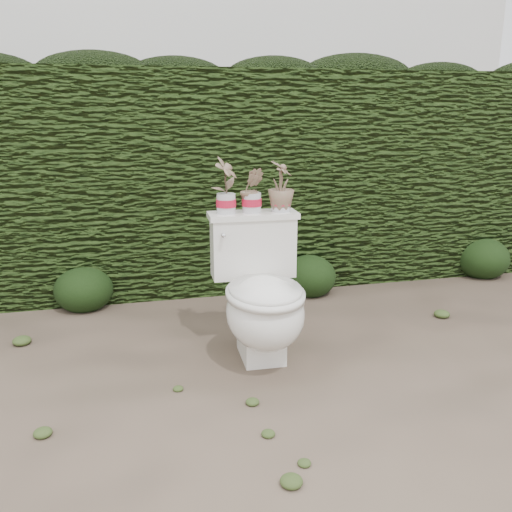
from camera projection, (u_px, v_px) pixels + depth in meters
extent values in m
plane|color=#725F4E|center=(228.00, 365.00, 2.92)|extent=(60.00, 60.00, 0.00)
cube|color=#2E4717|center=(189.00, 179.00, 4.20)|extent=(8.00, 1.00, 1.60)
cube|color=silver|center=(192.00, 61.00, 8.14)|extent=(8.00, 3.50, 4.00)
cube|color=white|center=(261.00, 340.00, 2.99)|extent=(0.23, 0.31, 0.20)
ellipsoid|color=white|center=(265.00, 313.00, 2.85)|extent=(0.43, 0.52, 0.39)
cube|color=white|center=(253.00, 247.00, 3.08)|extent=(0.47, 0.18, 0.34)
cube|color=white|center=(253.00, 215.00, 3.03)|extent=(0.51, 0.20, 0.03)
cylinder|color=silver|center=(223.00, 234.00, 2.92)|extent=(0.02, 0.06, 0.02)
sphere|color=silver|center=(224.00, 236.00, 2.89)|extent=(0.03, 0.03, 0.03)
imported|color=#277E34|center=(226.00, 187.00, 2.95)|extent=(0.18, 0.19, 0.30)
imported|color=#277E34|center=(252.00, 192.00, 2.99)|extent=(0.15, 0.13, 0.23)
imported|color=#277E34|center=(281.00, 188.00, 3.02)|extent=(0.19, 0.19, 0.27)
ellipsoid|color=black|center=(83.00, 285.00, 3.72)|extent=(0.40, 0.40, 0.32)
ellipsoid|color=black|center=(309.00, 273.00, 4.01)|extent=(0.40, 0.40, 0.32)
ellipsoid|color=black|center=(483.00, 255.00, 4.44)|extent=(0.43, 0.43, 0.34)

